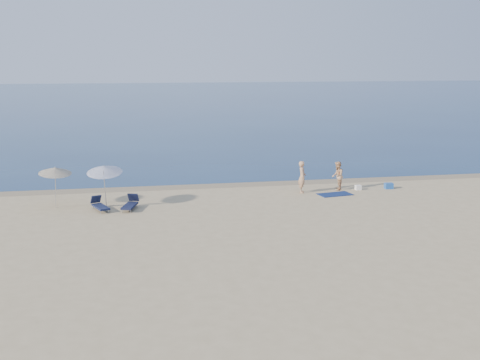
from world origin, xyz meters
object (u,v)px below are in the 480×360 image
person_left (302,177)px  umbrella_near (104,169)px  person_right (338,176)px  blue_cooler (389,186)px

person_left → umbrella_near: 11.48m
person_right → blue_cooler: (3.22, -0.23, -0.69)m
person_right → umbrella_near: umbrella_near is taller
person_left → person_right: (2.29, 0.28, -0.08)m
person_right → blue_cooler: 3.30m
person_left → blue_cooler: size_ratio=3.82×
person_left → umbrella_near: (-11.30, -1.65, 1.14)m
person_left → person_right: bearing=-69.1°
blue_cooler → person_right: bearing=178.0°
person_right → umbrella_near: size_ratio=0.70×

